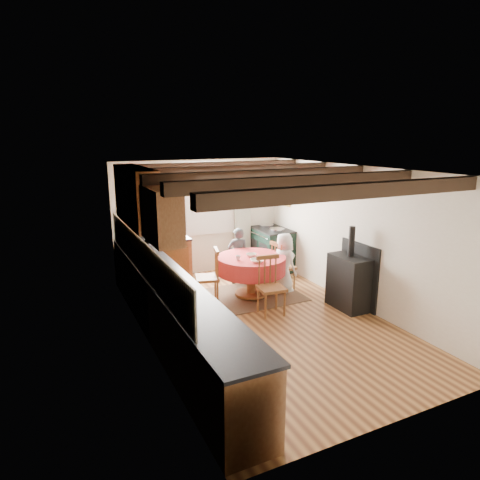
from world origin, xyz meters
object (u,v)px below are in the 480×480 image
aga_range (271,249)px  cup (238,258)px  child_far (238,256)px  chair_near (271,286)px  chair_left (207,276)px  chair_right (283,265)px  cast_iron_stove (350,268)px  dining_table (251,276)px  child_right (284,263)px

aga_range → cup: size_ratio=11.08×
aga_range → child_far: (-1.05, -0.52, 0.10)m
chair_near → chair_left: (-0.76, 0.94, -0.00)m
chair_left → child_far: child_far is taller
chair_right → child_far: bearing=39.0°
cast_iron_stove → chair_near: bearing=165.4°
chair_near → aga_range: (1.20, 2.11, -0.02)m
chair_near → chair_right: size_ratio=1.04×
chair_right → child_far: child_far is taller
chair_right → cast_iron_stove: size_ratio=0.66×
dining_table → chair_left: chair_left is taller
child_far → chair_left: bearing=50.4°
cup → chair_right: bearing=10.0°
child_far → dining_table: bearing=98.5°
child_far → child_right: size_ratio=1.00×
chair_left → chair_right: (1.55, -0.00, -0.02)m
chair_left → child_far: 1.12m
cast_iron_stove → child_right: bearing=116.6°
chair_left → cast_iron_stove: 2.45m
chair_right → cup: (-1.04, -0.18, 0.33)m
chair_left → aga_range: 2.28m
chair_right → cast_iron_stove: (0.52, -1.28, 0.24)m
child_far → cast_iron_stove: bearing=135.6°
cast_iron_stove → chair_left: bearing=148.2°
chair_left → cup: 0.63m
chair_near → child_far: bearing=90.2°
aga_range → child_right: (-0.47, -1.30, 0.10)m
chair_left → child_right: 1.50m
aga_range → cast_iron_stove: bearing=-87.4°
aga_range → child_right: size_ratio=0.90×
chair_near → cast_iron_stove: bearing=-9.0°
chair_right → child_right: 0.17m
chair_left → cast_iron_stove: size_ratio=0.68×
dining_table → child_far: 0.75m
aga_range → cup: (-1.45, -1.35, 0.33)m
dining_table → cup: (-0.32, -0.11, 0.42)m
chair_near → child_right: 1.10m
aga_range → dining_table: bearing=-132.3°
chair_near → cup: chair_near is taller
chair_near → dining_table: bearing=90.8°
child_right → chair_right: bearing=-35.3°
chair_near → child_right: child_right is taller
chair_near → chair_left: chair_near is taller
dining_table → child_far: bearing=83.9°
chair_left → cup: bearing=85.6°
cast_iron_stove → child_far: (-1.16, 1.94, -0.15)m
dining_table → chair_left: 0.84m
cup → child_right: bearing=3.3°
chair_right → child_far: 0.92m
chair_left → cast_iron_stove: cast_iron_stove is taller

